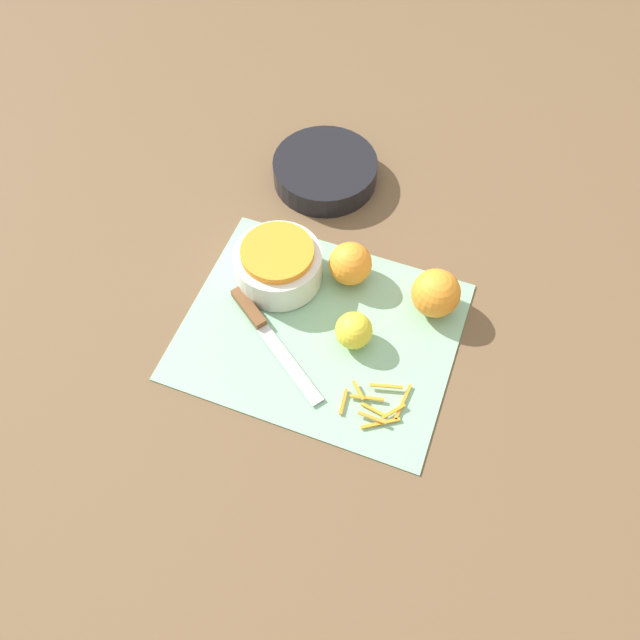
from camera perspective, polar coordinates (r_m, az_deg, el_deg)
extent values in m
plane|color=brown|center=(1.05, 0.00, -1.03)|extent=(4.00, 4.00, 0.00)
cube|color=#84B793|center=(1.05, 0.00, -0.94)|extent=(0.45, 0.36, 0.01)
cylinder|color=silver|center=(1.08, -3.82, 4.96)|extent=(0.15, 0.15, 0.06)
cylinder|color=orange|center=(1.06, -3.93, 6.13)|extent=(0.12, 0.12, 0.02)
cylinder|color=black|center=(1.25, 0.47, 13.49)|extent=(0.20, 0.20, 0.05)
cube|color=brown|center=(1.07, -6.54, 1.12)|extent=(0.08, 0.07, 0.02)
cube|color=silver|center=(1.01, -2.82, -4.04)|extent=(0.15, 0.11, 0.00)
sphere|color=orange|center=(1.08, 2.79, 5.17)|extent=(0.08, 0.08, 0.08)
sphere|color=orange|center=(1.05, 10.55, 2.43)|extent=(0.08, 0.08, 0.08)
sphere|color=yellow|center=(1.01, 3.02, -1.17)|extent=(0.06, 0.06, 0.06)
cube|color=orange|center=(0.99, 2.16, -7.46)|extent=(0.01, 0.04, 0.00)
cube|color=orange|center=(0.97, 4.80, -8.88)|extent=(0.05, 0.01, 0.00)
cube|color=orange|center=(0.99, 3.52, -6.41)|extent=(0.03, 0.03, 0.00)
cube|color=orange|center=(0.98, 6.75, -8.28)|extent=(0.03, 0.04, 0.00)
cube|color=orange|center=(1.00, 6.08, -6.02)|extent=(0.05, 0.02, 0.00)
cube|color=orange|center=(0.98, 5.54, -9.37)|extent=(0.06, 0.04, 0.00)
cube|color=orange|center=(0.99, 4.32, -7.10)|extent=(0.05, 0.02, 0.00)
cube|color=orange|center=(0.98, 4.83, -8.14)|extent=(0.04, 0.01, 0.00)
cube|color=orange|center=(0.99, 7.60, -7.43)|extent=(0.01, 0.07, 0.00)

